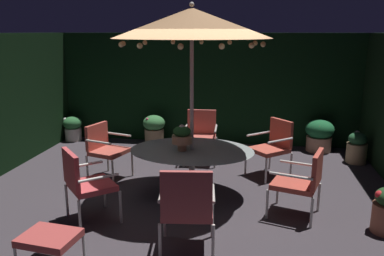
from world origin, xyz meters
name	(u,v)px	position (x,y,z in m)	size (l,w,h in m)	color
ground_plane	(182,197)	(0.00, 0.00, -0.01)	(7.18, 6.75, 0.02)	#3B353B
hedge_backdrop_rear	(207,88)	(0.00, 3.23, 1.22)	(7.18, 0.30, 2.44)	black
patio_dining_table	(192,155)	(0.14, 0.09, 0.64)	(1.88, 1.45, 0.74)	beige
patio_umbrella	(192,23)	(0.14, 0.09, 2.58)	(2.27, 2.27, 2.87)	silver
centerpiece_planter	(182,136)	(0.01, 0.00, 0.96)	(0.30, 0.30, 0.40)	tan
patio_chair_north	(187,205)	(0.35, -1.56, 0.60)	(0.68, 0.63, 1.04)	beige
patio_chair_northeast	(303,179)	(1.73, -0.41, 0.54)	(0.76, 0.73, 0.94)	silver
patio_chair_east	(273,144)	(1.41, 1.18, 0.57)	(0.82, 0.81, 0.98)	silver
patio_chair_southeast	(201,133)	(0.06, 1.76, 0.56)	(0.65, 0.67, 0.98)	beige
patio_chair_south	(105,146)	(-1.43, 0.58, 0.56)	(0.71, 0.72, 0.94)	beige
patio_chair_southwest	(84,180)	(-1.10, -1.00, 0.58)	(0.83, 0.84, 0.99)	silver
ottoman_footrest	(49,239)	(-1.05, -2.04, 0.32)	(0.63, 0.52, 0.37)	silver
potted_plant_front_corner	(319,134)	(2.43, 2.80, 0.36)	(0.59, 0.59, 0.68)	tan
potted_plant_right_near	(357,148)	(3.03, 2.11, 0.30)	(0.38, 0.38, 0.61)	tan
potted_plant_left_far	(154,129)	(-1.13, 2.73, 0.36)	(0.49, 0.49, 0.66)	#897353
potted_plant_back_right	(73,128)	(-3.07, 2.76, 0.31)	(0.43, 0.43, 0.56)	beige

